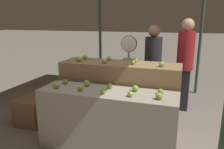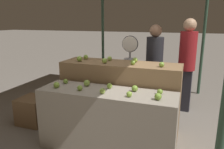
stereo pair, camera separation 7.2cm
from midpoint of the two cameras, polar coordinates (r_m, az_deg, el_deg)
display_counter_front at (r=3.03m, az=-0.72°, el=-12.15°), size 1.83×0.55×0.87m
display_counter_back at (r=3.50m, az=2.71°, el=-6.08°), size 1.83×0.55×1.13m
apple_front_0 at (r=3.07m, az=-13.65°, el=-2.67°), size 0.08×0.08×0.08m
apple_front_1 at (r=2.90m, az=-7.69°, el=-3.50°), size 0.07×0.07×0.07m
apple_front_2 at (r=2.75m, az=-1.77°, el=-4.34°), size 0.07×0.07×0.07m
apple_front_3 at (r=2.65m, az=5.30°, el=-5.14°), size 0.07×0.07×0.07m
apple_front_4 at (r=2.60m, az=12.72°, el=-5.64°), size 0.08×0.08×0.08m
apple_front_5 at (r=3.24m, az=-11.39°, el=-1.76°), size 0.07×0.07×0.07m
apple_front_6 at (r=3.07m, az=-5.94°, el=-2.25°), size 0.09×0.09×0.09m
apple_front_7 at (r=2.95m, az=0.10°, el=-2.97°), size 0.08×0.08×0.08m
apple_front_8 at (r=2.85m, az=6.69°, el=-3.64°), size 0.08×0.08×0.08m
apple_front_9 at (r=2.79m, az=13.13°, el=-4.42°), size 0.07×0.07×0.07m
apple_back_0 at (r=3.47m, az=-7.92°, el=4.08°), size 0.09×0.09×0.09m
apple_back_1 at (r=3.29m, az=-1.32°, el=3.63°), size 0.08×0.08×0.08m
apple_back_2 at (r=3.19m, az=6.13°, el=3.10°), size 0.07×0.07×0.07m
apple_back_3 at (r=3.11m, az=13.50°, el=2.54°), size 0.07×0.07×0.07m
apple_back_4 at (r=3.66m, az=-6.30°, el=4.55°), size 0.08×0.08×0.08m
apple_back_5 at (r=3.51m, az=-0.03°, el=4.22°), size 0.07×0.07×0.07m
apple_back_6 at (r=3.38m, az=6.66°, el=3.78°), size 0.08×0.08×0.08m
produce_scale at (r=3.92m, az=5.18°, el=4.14°), size 0.29×0.20×1.50m
person_vendor_at_scale at (r=4.13m, az=11.46°, el=2.95°), size 0.34×0.34×1.69m
person_customer_left at (r=4.41m, az=19.48°, el=4.05°), size 0.35×0.35×1.80m
wooden_crate_side at (r=4.10m, az=-19.36°, el=-8.82°), size 0.46×0.46×0.46m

